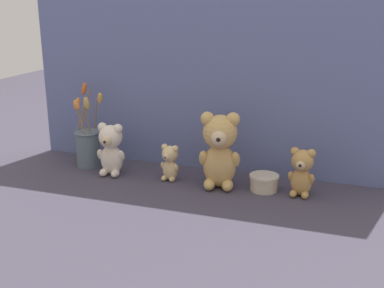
{
  "coord_description": "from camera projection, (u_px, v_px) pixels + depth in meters",
  "views": [
    {
      "loc": [
        0.48,
        -1.39,
        0.59
      ],
      "look_at": [
        0.0,
        0.02,
        0.13
      ],
      "focal_mm": 45.0,
      "sensor_mm": 36.0,
      "label": 1
    }
  ],
  "objects": [
    {
      "name": "teddy_bear_large",
      "position": [
        220.0,
        149.0,
        1.51
      ],
      "size": [
        0.14,
        0.12,
        0.25
      ],
      "color": "tan",
      "rests_on": "ground"
    },
    {
      "name": "ground_plane",
      "position": [
        190.0,
        184.0,
        1.57
      ],
      "size": [
        4.0,
        4.0,
        0.0
      ],
      "primitive_type": "plane",
      "color": "#3D3847"
    },
    {
      "name": "flower_vase",
      "position": [
        88.0,
        144.0,
        1.72
      ],
      "size": [
        0.11,
        0.12,
        0.3
      ],
      "color": "slate",
      "rests_on": "ground"
    },
    {
      "name": "teddy_bear_tiny",
      "position": [
        170.0,
        162.0,
        1.59
      ],
      "size": [
        0.07,
        0.06,
        0.12
      ],
      "color": "#DBBC84",
      "rests_on": "ground"
    },
    {
      "name": "teddy_bear_small",
      "position": [
        302.0,
        171.0,
        1.46
      ],
      "size": [
        0.08,
        0.08,
        0.15
      ],
      "color": "tan",
      "rests_on": "ground"
    },
    {
      "name": "backdrop_wall",
      "position": [
        206.0,
        56.0,
        1.61
      ],
      "size": [
        1.28,
        0.02,
        0.79
      ],
      "color": "slate",
      "rests_on": "ground"
    },
    {
      "name": "teddy_bear_medium",
      "position": [
        111.0,
        148.0,
        1.63
      ],
      "size": [
        0.1,
        0.09,
        0.18
      ],
      "color": "beige",
      "rests_on": "ground"
    },
    {
      "name": "decorative_tin_tall",
      "position": [
        264.0,
        182.0,
        1.52
      ],
      "size": [
        0.09,
        0.09,
        0.05
      ],
      "color": "beige",
      "rests_on": "ground"
    }
  ]
}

